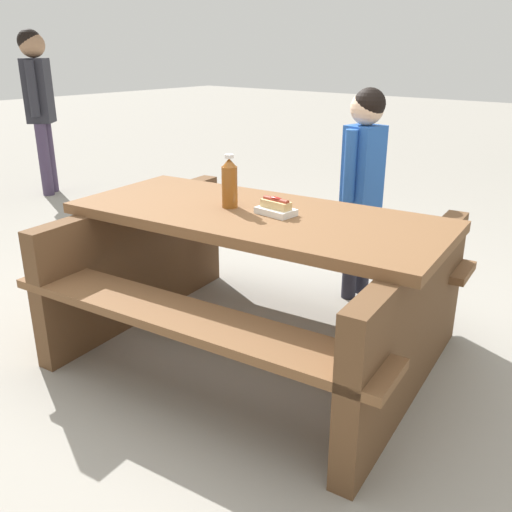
{
  "coord_description": "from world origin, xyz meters",
  "views": [
    {
      "loc": [
        1.63,
        -1.96,
        1.48
      ],
      "look_at": [
        0.0,
        0.0,
        0.52
      ],
      "focal_mm": 39.18,
      "sensor_mm": 36.0,
      "label": 1
    }
  ],
  "objects_px": {
    "picnic_table": "(256,271)",
    "child_in_coat": "(363,168)",
    "bystander_adult": "(38,92)",
    "hotdog_tray": "(276,208)",
    "soda_bottle": "(230,183)"
  },
  "relations": [
    {
      "from": "picnic_table",
      "to": "soda_bottle",
      "type": "xyz_separation_m",
      "value": [
        -0.15,
        -0.02,
        0.42
      ]
    },
    {
      "from": "hotdog_tray",
      "to": "child_in_coat",
      "type": "height_order",
      "value": "child_in_coat"
    },
    {
      "from": "picnic_table",
      "to": "bystander_adult",
      "type": "xyz_separation_m",
      "value": [
        -3.84,
        1.15,
        0.61
      ]
    },
    {
      "from": "picnic_table",
      "to": "hotdog_tray",
      "type": "height_order",
      "value": "hotdog_tray"
    },
    {
      "from": "picnic_table",
      "to": "bystander_adult",
      "type": "relative_size",
      "value": 1.2
    },
    {
      "from": "hotdog_tray",
      "to": "picnic_table",
      "type": "bearing_deg",
      "value": -167.59
    },
    {
      "from": "hotdog_tray",
      "to": "child_in_coat",
      "type": "bearing_deg",
      "value": 94.08
    },
    {
      "from": "soda_bottle",
      "to": "hotdog_tray",
      "type": "xyz_separation_m",
      "value": [
        0.25,
        0.04,
        -0.09
      ]
    },
    {
      "from": "soda_bottle",
      "to": "child_in_coat",
      "type": "relative_size",
      "value": 0.2
    },
    {
      "from": "bystander_adult",
      "to": "soda_bottle",
      "type": "bearing_deg",
      "value": -17.59
    },
    {
      "from": "soda_bottle",
      "to": "bystander_adult",
      "type": "xyz_separation_m",
      "value": [
        -3.69,
        1.17,
        0.19
      ]
    },
    {
      "from": "picnic_table",
      "to": "child_in_coat",
      "type": "bearing_deg",
      "value": 87.82
    },
    {
      "from": "picnic_table",
      "to": "soda_bottle",
      "type": "relative_size",
      "value": 7.69
    },
    {
      "from": "picnic_table",
      "to": "bystander_adult",
      "type": "distance_m",
      "value": 4.05
    },
    {
      "from": "child_in_coat",
      "to": "bystander_adult",
      "type": "distance_m",
      "value": 3.89
    }
  ]
}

